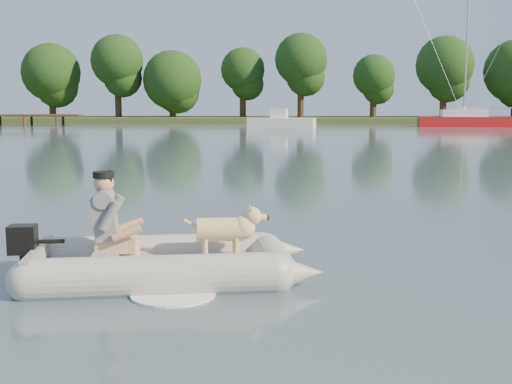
{
  "coord_description": "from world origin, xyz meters",
  "views": [
    {
      "loc": [
        0.67,
        -7.41,
        2.08
      ],
      "look_at": [
        0.44,
        2.15,
        0.75
      ],
      "focal_mm": 45.0,
      "sensor_mm": 36.0,
      "label": 1
    }
  ],
  "objects_px": {
    "motorboat": "(282,115)",
    "sailboat": "(469,121)",
    "dog": "(220,234)",
    "dinghy": "(166,230)",
    "man": "(107,215)"
  },
  "relations": [
    {
      "from": "man",
      "to": "sailboat",
      "type": "xyz_separation_m",
      "value": [
        19.37,
        49.96,
        -0.24
      ]
    },
    {
      "from": "man",
      "to": "sailboat",
      "type": "relative_size",
      "value": 0.09
    },
    {
      "from": "man",
      "to": "motorboat",
      "type": "xyz_separation_m",
      "value": [
        2.77,
        45.43,
        0.31
      ]
    },
    {
      "from": "motorboat",
      "to": "sailboat",
      "type": "xyz_separation_m",
      "value": [
        16.61,
        4.53,
        -0.55
      ]
    },
    {
      "from": "dog",
      "to": "sailboat",
      "type": "distance_m",
      "value": 52.95
    },
    {
      "from": "motorboat",
      "to": "sailboat",
      "type": "relative_size",
      "value": 0.46
    },
    {
      "from": "dinghy",
      "to": "dog",
      "type": "bearing_deg",
      "value": 4.57
    },
    {
      "from": "sailboat",
      "to": "dog",
      "type": "bearing_deg",
      "value": -103.2
    },
    {
      "from": "man",
      "to": "dog",
      "type": "height_order",
      "value": "man"
    },
    {
      "from": "motorboat",
      "to": "sailboat",
      "type": "distance_m",
      "value": 17.22
    },
    {
      "from": "sailboat",
      "to": "dinghy",
      "type": "bearing_deg",
      "value": -103.79
    },
    {
      "from": "dog",
      "to": "motorboat",
      "type": "xyz_separation_m",
      "value": [
        1.44,
        45.24,
        0.57
      ]
    },
    {
      "from": "man",
      "to": "sailboat",
      "type": "distance_m",
      "value": 53.59
    },
    {
      "from": "dinghy",
      "to": "motorboat",
      "type": "relative_size",
      "value": 0.82
    },
    {
      "from": "dog",
      "to": "sailboat",
      "type": "bearing_deg",
      "value": 61.9
    }
  ]
}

